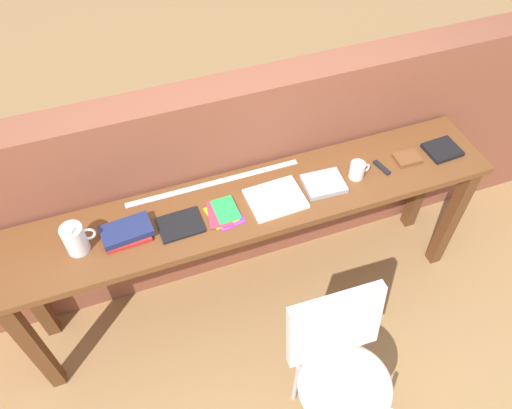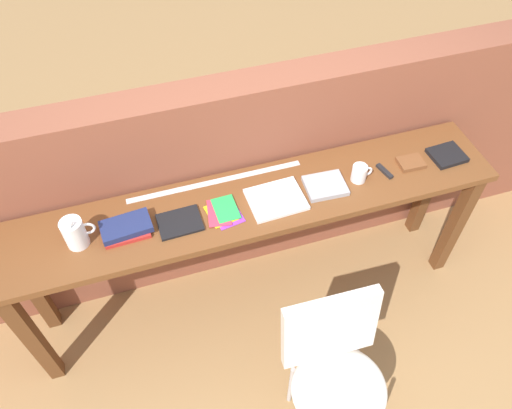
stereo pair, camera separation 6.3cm
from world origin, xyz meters
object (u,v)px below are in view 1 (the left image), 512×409
(chair_white_moulded, at_px, (341,365))
(multitool_folded, at_px, (382,167))
(magazine_cycling, at_px, (180,225))
(pamphlet_pile_colourful, at_px, (223,213))
(book_stack_leftmost, at_px, (127,233))
(pitcher_white, at_px, (75,239))
(leather_journal_brown, at_px, (407,158))
(book_repair_rightmost, at_px, (442,150))
(mug, at_px, (358,170))
(book_open_centre, at_px, (276,199))

(chair_white_moulded, bearing_deg, multitool_folded, 54.06)
(magazine_cycling, relative_size, pamphlet_pile_colourful, 1.04)
(book_stack_leftmost, relative_size, magazine_cycling, 1.18)
(book_stack_leftmost, relative_size, multitool_folded, 2.18)
(multitool_folded, bearing_deg, pitcher_white, 179.59)
(pitcher_white, xyz_separation_m, leather_journal_brown, (1.68, 0.00, -0.07))
(pamphlet_pile_colourful, xyz_separation_m, book_repair_rightmost, (1.22, 0.02, 0.01))
(multitool_folded, distance_m, book_repair_rightmost, 0.36)
(chair_white_moulded, relative_size, leather_journal_brown, 6.86)
(leather_journal_brown, bearing_deg, mug, -174.99)
(leather_journal_brown, height_order, book_repair_rightmost, same)
(pamphlet_pile_colourful, xyz_separation_m, multitool_folded, (0.86, 0.01, 0.00))
(book_open_centre, bearing_deg, chair_white_moulded, -88.97)
(chair_white_moulded, distance_m, book_repair_rightmost, 1.25)
(book_stack_leftmost, relative_size, book_repair_rightmost, 1.38)
(chair_white_moulded, distance_m, book_open_centre, 0.83)
(mug, xyz_separation_m, leather_journal_brown, (0.30, 0.02, -0.03))
(pitcher_white, xyz_separation_m, book_repair_rightmost, (1.89, -0.01, -0.07))
(book_repair_rightmost, bearing_deg, magazine_cycling, 177.55)
(multitool_folded, height_order, book_repair_rightmost, book_repair_rightmost)
(pitcher_white, distance_m, multitool_folded, 1.53)
(leather_journal_brown, bearing_deg, chair_white_moulded, -130.51)
(chair_white_moulded, bearing_deg, leather_journal_brown, 47.52)
(chair_white_moulded, bearing_deg, mug, 61.93)
(chair_white_moulded, height_order, leather_journal_brown, leather_journal_brown)
(chair_white_moulded, relative_size, book_stack_leftmost, 3.73)
(multitool_folded, bearing_deg, book_open_centre, -178.56)
(magazine_cycling, relative_size, book_repair_rightmost, 1.17)
(mug, height_order, leather_journal_brown, mug)
(chair_white_moulded, relative_size, pamphlet_pile_colourful, 4.57)
(chair_white_moulded, height_order, book_open_centre, book_open_centre)
(book_repair_rightmost, bearing_deg, multitool_folded, 177.61)
(book_stack_leftmost, bearing_deg, book_open_centre, -1.99)
(pitcher_white, xyz_separation_m, magazine_cycling, (0.46, -0.02, -0.07))
(book_repair_rightmost, bearing_deg, book_open_centre, 178.02)
(chair_white_moulded, bearing_deg, magazine_cycling, 124.84)
(leather_journal_brown, bearing_deg, magazine_cycling, -176.90)
(multitool_folded, bearing_deg, leather_journal_brown, 4.09)
(chair_white_moulded, relative_size, mug, 8.10)
(book_repair_rightmost, bearing_deg, chair_white_moulded, -143.32)
(pamphlet_pile_colourful, xyz_separation_m, mug, (0.71, 0.01, 0.04))
(magazine_cycling, bearing_deg, book_stack_leftmost, 172.97)
(book_repair_rightmost, bearing_deg, pamphlet_pile_colourful, 177.63)
(pamphlet_pile_colourful, xyz_separation_m, book_open_centre, (0.27, -0.00, 0.00))
(pitcher_white, bearing_deg, mug, -0.66)
(book_stack_leftmost, relative_size, book_open_centre, 0.89)
(book_repair_rightmost, bearing_deg, mug, 177.94)
(magazine_cycling, xyz_separation_m, multitool_folded, (1.07, 0.01, 0.00))
(chair_white_moulded, xyz_separation_m, book_stack_leftmost, (-0.76, 0.77, 0.38))
(pamphlet_pile_colourful, height_order, leather_journal_brown, leather_journal_brown)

